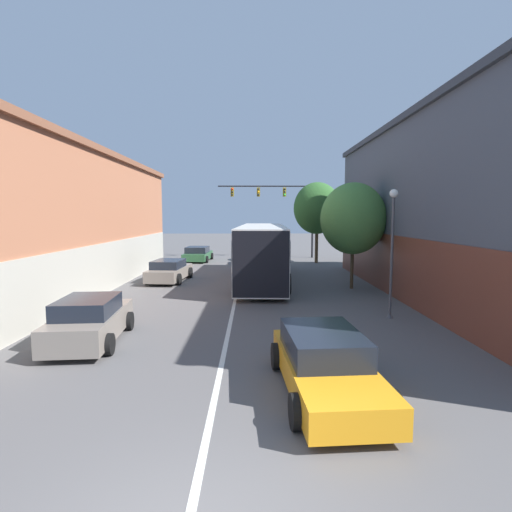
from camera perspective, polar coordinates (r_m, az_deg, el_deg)
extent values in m
cube|color=silver|center=(22.48, -2.53, -4.01)|extent=(0.14, 47.97, 0.01)
cube|color=#A86647|center=(23.96, -30.75, 4.34)|extent=(9.48, 23.32, 7.12)
cube|color=#B7B2A3|center=(22.13, -19.89, -1.25)|extent=(0.24, 22.85, 2.49)
cube|color=brown|center=(24.16, -31.18, 12.45)|extent=(9.85, 23.55, 0.30)
cube|color=#4C515B|center=(21.13, 31.05, 5.84)|extent=(8.60, 22.52, 8.30)
cube|color=brown|center=(19.41, 19.86, -1.59)|extent=(0.24, 22.07, 2.91)
cube|color=#393D44|center=(21.56, 31.64, 16.51)|extent=(8.95, 22.74, 0.30)
cube|color=silver|center=(23.33, 0.93, 0.65)|extent=(2.96, 12.57, 3.02)
cube|color=black|center=(23.29, 0.93, 1.99)|extent=(3.00, 12.32, 0.97)
cube|color=beige|center=(23.36, 0.93, 0.06)|extent=(3.00, 12.44, 0.30)
cube|color=black|center=(17.15, 0.69, -1.23)|extent=(2.47, 0.15, 2.90)
cylinder|color=black|center=(27.36, -1.68, -1.18)|extent=(0.34, 1.01, 1.00)
cylinder|color=black|center=(27.33, 3.72, -1.20)|extent=(0.34, 1.01, 1.00)
cylinder|color=black|center=(19.72, -2.96, -3.94)|extent=(0.34, 1.01, 1.00)
cylinder|color=black|center=(19.68, 4.55, -3.97)|extent=(0.34, 1.01, 1.00)
cube|color=orange|center=(9.12, 9.91, -16.00)|extent=(2.03, 4.69, 0.57)
cube|color=black|center=(9.18, 9.54, -12.12)|extent=(1.74, 2.49, 0.55)
cylinder|color=black|center=(10.32, 2.93, -14.10)|extent=(0.27, 0.68, 0.66)
cylinder|color=black|center=(10.68, 12.72, -13.53)|extent=(0.27, 0.68, 0.66)
cylinder|color=black|center=(7.74, 5.83, -21.24)|extent=(0.27, 0.68, 0.66)
cylinder|color=black|center=(8.22, 18.93, -19.84)|extent=(0.27, 0.68, 0.66)
cube|color=slate|center=(23.91, -12.23, -2.35)|extent=(2.04, 4.36, 0.63)
cube|color=black|center=(23.64, -12.40, -1.12)|extent=(1.74, 2.32, 0.46)
cylinder|color=black|center=(25.44, -13.29, -2.27)|extent=(0.27, 0.67, 0.65)
cylinder|color=black|center=(24.96, -9.43, -2.34)|extent=(0.27, 0.67, 0.65)
cylinder|color=black|center=(22.98, -15.26, -3.18)|extent=(0.27, 0.67, 0.65)
cylinder|color=black|center=(22.45, -11.01, -3.29)|extent=(0.27, 0.67, 0.65)
cube|color=slate|center=(13.27, -22.55, -9.05)|extent=(1.96, 4.08, 0.74)
cube|color=black|center=(12.95, -22.93, -6.63)|extent=(1.68, 2.17, 0.49)
cylinder|color=black|center=(14.73, -24.29, -8.60)|extent=(0.27, 0.63, 0.61)
cylinder|color=black|center=(14.25, -17.68, -8.83)|extent=(0.27, 0.63, 0.61)
cylinder|color=black|center=(12.53, -28.06, -11.29)|extent=(0.27, 0.63, 0.61)
cylinder|color=black|center=(11.97, -20.30, -11.75)|extent=(0.27, 0.63, 0.61)
cube|color=#285633|center=(33.96, -8.30, 0.03)|extent=(2.09, 4.31, 0.57)
cube|color=black|center=(33.70, -8.38, 0.90)|extent=(1.83, 2.28, 0.50)
cylinder|color=black|center=(35.44, -9.42, 0.00)|extent=(0.25, 0.58, 0.57)
cylinder|color=black|center=(35.09, -6.35, -0.02)|extent=(0.25, 0.58, 0.57)
cylinder|color=black|center=(32.90, -10.37, -0.46)|extent=(0.25, 0.58, 0.57)
cylinder|color=black|center=(32.52, -7.07, -0.49)|extent=(0.25, 0.58, 0.57)
cylinder|color=black|center=(36.52, 8.08, 5.04)|extent=(0.18, 0.18, 6.73)
cylinder|color=black|center=(36.23, 1.37, 9.94)|extent=(8.52, 0.12, 0.12)
cube|color=#9E8419|center=(36.29, 4.09, 9.10)|extent=(0.28, 0.24, 0.80)
sphere|color=black|center=(36.15, 4.12, 9.51)|extent=(0.18, 0.18, 0.18)
sphere|color=black|center=(36.14, 4.11, 9.11)|extent=(0.18, 0.18, 0.18)
sphere|color=green|center=(36.12, 4.11, 8.72)|extent=(0.18, 0.18, 0.18)
cube|color=#9E8419|center=(36.18, 0.34, 9.12)|extent=(0.28, 0.24, 0.80)
sphere|color=black|center=(36.04, 0.35, 9.53)|extent=(0.18, 0.18, 0.18)
sphere|color=orange|center=(36.03, 0.35, 9.14)|extent=(0.18, 0.18, 0.18)
sphere|color=black|center=(36.01, 0.35, 8.74)|extent=(0.18, 0.18, 0.18)
cube|color=#9E8419|center=(36.22, -3.41, 9.11)|extent=(0.28, 0.24, 0.80)
sphere|color=red|center=(36.09, -3.43, 9.52)|extent=(0.18, 0.18, 0.18)
sphere|color=black|center=(36.07, -3.42, 9.12)|extent=(0.18, 0.18, 0.18)
sphere|color=black|center=(36.06, -3.42, 8.73)|extent=(0.18, 0.18, 0.18)
cone|color=#47474C|center=(15.98, 18.56, -8.03)|extent=(0.26, 0.26, 0.20)
cylinder|color=#47474C|center=(15.62, 18.81, -0.28)|extent=(0.10, 0.10, 4.53)
sphere|color=white|center=(15.56, 19.10, 8.45)|extent=(0.32, 0.32, 0.32)
cylinder|color=#4C3823|center=(21.53, 13.54, -1.59)|extent=(0.17, 0.17, 2.24)
ellipsoid|color=#4C843D|center=(21.35, 13.70, 5.22)|extent=(3.38, 3.04, 3.71)
cylinder|color=#4C3823|center=(32.61, 8.64, 1.49)|extent=(0.26, 0.26, 2.81)
ellipsoid|color=#2D5B28|center=(32.52, 8.72, 6.77)|extent=(3.75, 3.38, 4.13)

